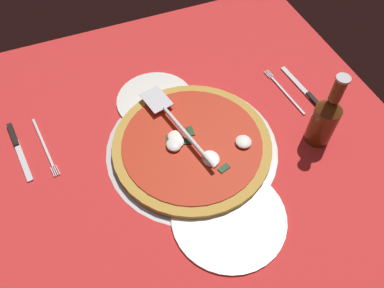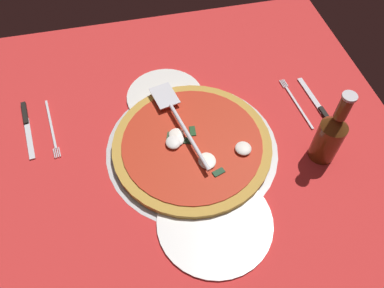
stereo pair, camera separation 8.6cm
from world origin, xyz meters
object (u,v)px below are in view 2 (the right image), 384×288
at_px(beer_bottle, 330,135).
at_px(dinner_plate_right, 215,222).
at_px(pizza_server, 179,119).
at_px(place_setting_near, 39,127).
at_px(pizza, 192,144).
at_px(dinner_plate_left, 165,96).
at_px(place_setting_far, 308,106).

bearing_deg(beer_bottle, dinner_plate_right, -69.22).
relative_size(pizza_server, place_setting_near, 1.37).
bearing_deg(place_setting_near, pizza, 59.63).
relative_size(dinner_plate_left, place_setting_far, 1.03).
bearing_deg(dinner_plate_left, beer_bottle, 50.88).
height_order(dinner_plate_right, pizza, pizza).
bearing_deg(dinner_plate_right, pizza_server, -175.02).
bearing_deg(pizza_server, place_setting_near, 63.60).
distance_m(dinner_plate_left, beer_bottle, 0.45).
distance_m(dinner_plate_right, pizza, 0.21).
height_order(place_setting_near, beer_bottle, beer_bottle).
distance_m(pizza_server, place_setting_near, 0.37).
distance_m(place_setting_near, place_setting_far, 0.73).
height_order(place_setting_near, place_setting_far, same).
bearing_deg(dinner_plate_right, dinner_plate_left, -174.39).
height_order(dinner_plate_left, dinner_plate_right, same).
bearing_deg(pizza, place_setting_far, 100.68).
height_order(dinner_plate_right, pizza_server, pizza_server).
xyz_separation_m(dinner_plate_right, place_setting_near, (-0.36, -0.38, -0.00)).
bearing_deg(dinner_plate_right, beer_bottle, 110.78).
bearing_deg(beer_bottle, pizza, -106.65).
height_order(dinner_plate_right, beer_bottle, beer_bottle).
relative_size(dinner_plate_right, place_setting_near, 1.16).
distance_m(dinner_plate_left, dinner_plate_right, 0.40).
relative_size(place_setting_near, place_setting_far, 1.08).
relative_size(pizza_server, place_setting_far, 1.47).
height_order(pizza_server, place_setting_near, pizza_server).
bearing_deg(dinner_plate_left, pizza_server, 7.06).
xyz_separation_m(place_setting_far, beer_bottle, (0.16, -0.03, 0.08)).
bearing_deg(place_setting_near, dinner_plate_right, 38.38).
xyz_separation_m(dinner_plate_right, pizza, (-0.21, -0.00, 0.01)).
bearing_deg(pizza_server, dinner_plate_left, -5.53).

